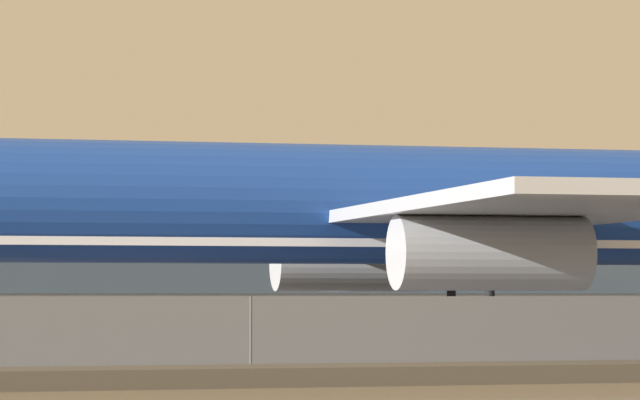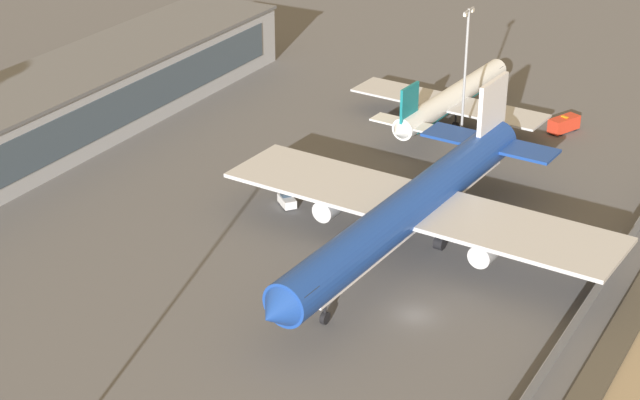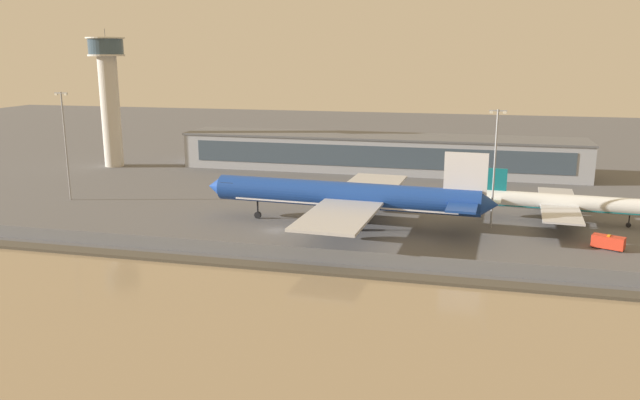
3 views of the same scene
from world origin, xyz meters
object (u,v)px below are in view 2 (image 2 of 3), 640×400
(passenger_jet_white_teal, at_px, (451,99))
(apron_light_mast_apron_east, at_px, (465,80))
(cargo_jet_blue, at_px, (412,208))
(baggage_tug, at_px, (287,200))
(ops_van, at_px, (563,124))

(passenger_jet_white_teal, bearing_deg, apron_light_mast_apron_east, -152.00)
(cargo_jet_blue, bearing_deg, baggage_tug, 80.12)
(baggage_tug, bearing_deg, passenger_jet_white_teal, -10.46)
(baggage_tug, bearing_deg, apron_light_mast_apron_east, -31.50)
(ops_van, bearing_deg, apron_light_mast_apron_east, 154.91)
(cargo_jet_blue, distance_m, passenger_jet_white_teal, 42.96)
(cargo_jet_blue, height_order, passenger_jet_white_teal, cargo_jet_blue)
(cargo_jet_blue, relative_size, passenger_jet_white_teal, 1.60)
(cargo_jet_blue, xyz_separation_m, ops_van, (46.11, -4.07, -4.63))
(baggage_tug, height_order, apron_light_mast_apron_east, apron_light_mast_apron_east)
(cargo_jet_blue, xyz_separation_m, passenger_jet_white_teal, (41.09, 12.40, -1.99))
(cargo_jet_blue, height_order, apron_light_mast_apron_east, apron_light_mast_apron_east)
(cargo_jet_blue, distance_m, baggage_tug, 20.30)
(baggage_tug, relative_size, ops_van, 0.62)
(passenger_jet_white_teal, height_order, ops_van, passenger_jet_white_teal)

